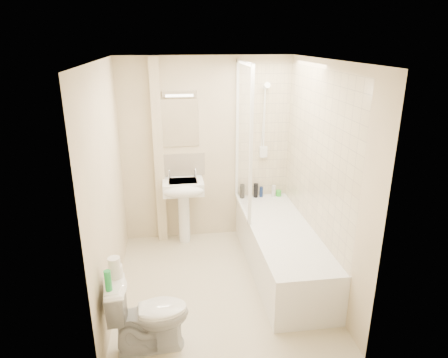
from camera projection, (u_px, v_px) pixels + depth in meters
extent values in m
plane|color=beige|center=(219.00, 285.00, 4.44)|extent=(2.50, 2.50, 0.00)
cube|color=beige|center=(207.00, 151.00, 5.21)|extent=(2.20, 0.02, 2.40)
cube|color=beige|center=(107.00, 189.00, 3.90)|extent=(0.02, 2.50, 2.40)
cube|color=beige|center=(323.00, 179.00, 4.19)|extent=(0.02, 2.50, 2.40)
cube|color=white|center=(218.00, 60.00, 3.64)|extent=(2.20, 2.50, 0.02)
cube|color=beige|center=(263.00, 132.00, 5.22)|extent=(0.70, 0.01, 1.75)
cube|color=beige|center=(316.00, 153.00, 4.30)|extent=(0.01, 2.10, 1.75)
cube|color=beige|center=(159.00, 154.00, 5.07)|extent=(0.12, 0.12, 2.40)
cube|color=beige|center=(182.00, 165.00, 5.21)|extent=(0.60, 0.02, 0.30)
cube|color=white|center=(180.00, 123.00, 5.03)|extent=(0.46, 0.01, 0.60)
cube|color=silver|center=(179.00, 94.00, 4.88)|extent=(0.42, 0.07, 0.07)
cube|color=white|center=(281.00, 249.00, 4.64)|extent=(0.70, 2.10, 0.55)
cube|color=white|center=(282.00, 232.00, 4.56)|extent=(0.56, 1.96, 0.05)
cube|color=white|center=(243.00, 139.00, 4.76)|extent=(0.01, 0.90, 1.80)
cube|color=white|center=(237.00, 132.00, 5.16)|extent=(0.04, 0.04, 1.80)
cube|color=white|center=(251.00, 149.00, 4.34)|extent=(0.04, 0.04, 1.80)
cube|color=white|center=(245.00, 63.00, 4.46)|extent=(0.04, 0.90, 0.04)
cube|color=white|center=(242.00, 207.00, 5.05)|extent=(0.04, 0.90, 0.03)
cylinder|color=white|center=(264.00, 123.00, 5.16)|extent=(0.02, 0.02, 0.90)
cylinder|color=white|center=(263.00, 157.00, 5.31)|extent=(0.05, 0.05, 0.02)
cylinder|color=white|center=(265.00, 88.00, 5.01)|extent=(0.05, 0.05, 0.02)
cylinder|color=white|center=(267.00, 86.00, 4.94)|extent=(0.08, 0.11, 0.11)
cube|color=white|center=(263.00, 152.00, 5.28)|extent=(0.10, 0.05, 0.14)
cylinder|color=white|center=(263.00, 120.00, 5.11)|extent=(0.01, 0.13, 0.84)
cylinder|color=white|center=(184.00, 217.00, 5.29)|extent=(0.15, 0.15, 0.70)
cube|color=white|center=(183.00, 187.00, 5.11)|extent=(0.52, 0.40, 0.16)
ellipsoid|color=white|center=(184.00, 191.00, 4.95)|extent=(0.52, 0.22, 0.16)
cube|color=silver|center=(183.00, 182.00, 5.09)|extent=(0.36, 0.26, 0.04)
cylinder|color=white|center=(169.00, 175.00, 5.15)|extent=(0.03, 0.03, 0.10)
cylinder|color=white|center=(195.00, 174.00, 5.20)|extent=(0.03, 0.03, 0.10)
sphere|color=white|center=(169.00, 171.00, 5.13)|extent=(0.04, 0.04, 0.04)
sphere|color=white|center=(195.00, 170.00, 5.18)|extent=(0.04, 0.04, 0.04)
cylinder|color=black|center=(242.00, 191.00, 5.37)|extent=(0.06, 0.06, 0.19)
cylinder|color=white|center=(250.00, 192.00, 5.39)|extent=(0.05, 0.05, 0.15)
cylinder|color=black|center=(256.00, 190.00, 5.39)|extent=(0.06, 0.06, 0.19)
cylinder|color=#122350|center=(261.00, 192.00, 5.41)|extent=(0.05, 0.05, 0.14)
cylinder|color=silver|center=(274.00, 191.00, 5.43)|extent=(0.06, 0.06, 0.16)
cylinder|color=green|center=(279.00, 193.00, 5.46)|extent=(0.07, 0.07, 0.08)
imported|color=white|center=(149.00, 314.00, 3.44)|extent=(0.49, 0.74, 0.69)
cylinder|color=white|center=(116.00, 271.00, 3.35)|extent=(0.12, 0.12, 0.10)
cylinder|color=white|center=(114.00, 263.00, 3.29)|extent=(0.10, 0.10, 0.09)
cylinder|color=green|center=(108.00, 281.00, 3.15)|extent=(0.05, 0.05, 0.18)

